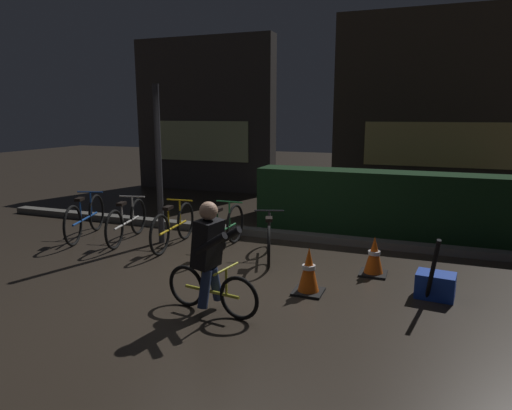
% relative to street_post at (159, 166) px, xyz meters
% --- Properties ---
extents(ground_plane, '(40.00, 40.00, 0.00)m').
position_rel_street_post_xyz_m(ground_plane, '(1.75, -1.20, -1.31)').
color(ground_plane, '#2D261E').
extents(sidewalk_curb, '(12.00, 0.24, 0.12)m').
position_rel_street_post_xyz_m(sidewalk_curb, '(1.75, 1.00, -1.25)').
color(sidewalk_curb, '#56544F').
rests_on(sidewalk_curb, ground).
extents(hedge_row, '(4.80, 0.70, 1.14)m').
position_rel_street_post_xyz_m(hedge_row, '(3.55, 1.90, -0.74)').
color(hedge_row, black).
rests_on(hedge_row, ground).
extents(storefront_left, '(4.10, 0.54, 4.21)m').
position_rel_street_post_xyz_m(storefront_left, '(-1.85, 5.30, 0.78)').
color(storefront_left, '#383330').
rests_on(storefront_left, ground).
extents(storefront_right, '(5.67, 0.54, 4.66)m').
position_rel_street_post_xyz_m(storefront_right, '(4.55, 6.00, 1.01)').
color(storefront_right, '#42382D').
rests_on(storefront_right, ground).
extents(street_post, '(0.10, 0.10, 2.62)m').
position_rel_street_post_xyz_m(street_post, '(0.00, 0.00, 0.00)').
color(street_post, '#2D2D33').
rests_on(street_post, ground).
extents(parked_bike_leftmost, '(0.60, 1.63, 0.78)m').
position_rel_street_post_xyz_m(parked_bike_leftmost, '(-1.42, -0.20, -0.96)').
color(parked_bike_leftmost, black).
rests_on(parked_bike_leftmost, ground).
extents(parked_bike_left_mid, '(0.48, 1.58, 0.74)m').
position_rel_street_post_xyz_m(parked_bike_left_mid, '(-0.60, -0.13, -0.97)').
color(parked_bike_left_mid, black).
rests_on(parked_bike_left_mid, ground).
extents(parked_bike_center_left, '(0.46, 1.61, 0.74)m').
position_rel_street_post_xyz_m(parked_bike_center_left, '(0.32, -0.14, -0.97)').
color(parked_bike_center_left, black).
rests_on(parked_bike_center_left, ground).
extents(parked_bike_center_right, '(0.46, 1.65, 0.76)m').
position_rel_street_post_xyz_m(parked_bike_center_right, '(1.17, -0.07, -0.97)').
color(parked_bike_center_right, black).
rests_on(parked_bike_center_right, ground).
extents(parked_bike_right_mid, '(0.57, 1.44, 0.69)m').
position_rel_street_post_xyz_m(parked_bike_right_mid, '(1.99, -0.16, -0.99)').
color(parked_bike_right_mid, black).
rests_on(parked_bike_right_mid, ground).
extents(traffic_cone_near, '(0.36, 0.36, 0.58)m').
position_rel_street_post_xyz_m(traffic_cone_near, '(2.90, -1.30, -1.03)').
color(traffic_cone_near, black).
rests_on(traffic_cone_near, ground).
extents(traffic_cone_far, '(0.36, 0.36, 0.53)m').
position_rel_street_post_xyz_m(traffic_cone_far, '(3.56, -0.35, -1.06)').
color(traffic_cone_far, black).
rests_on(traffic_cone_far, ground).
extents(blue_crate, '(0.47, 0.36, 0.30)m').
position_rel_street_post_xyz_m(blue_crate, '(4.35, -0.90, -1.16)').
color(blue_crate, '#193DB7').
rests_on(blue_crate, ground).
extents(cyclist, '(1.18, 0.58, 1.25)m').
position_rel_street_post_xyz_m(cyclist, '(2.02, -2.20, -0.68)').
color(cyclist, black).
rests_on(cyclist, ground).
extents(closed_umbrella, '(0.14, 0.33, 0.82)m').
position_rel_street_post_xyz_m(closed_umbrella, '(4.30, -1.15, -0.90)').
color(closed_umbrella, black).
rests_on(closed_umbrella, ground).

